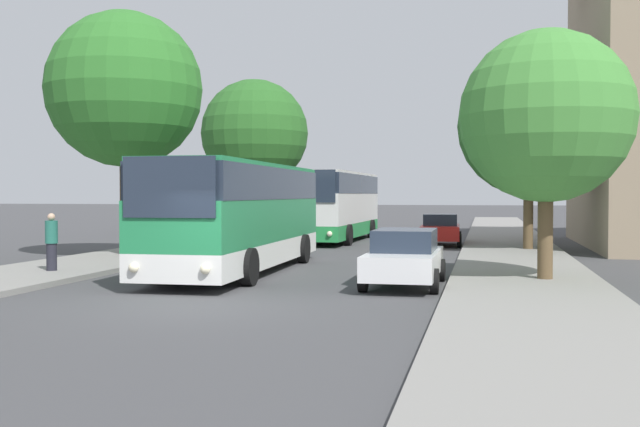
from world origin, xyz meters
TOP-DOWN VIEW (x-y plane):
  - ground_plane at (0.00, 0.00)m, footprint 300.00×300.00m
  - sidewalk_right at (7.00, 0.00)m, footprint 4.00×120.00m
  - bus_front at (-1.45, 6.99)m, footprint 3.03×11.27m
  - bus_middle at (-1.50, 22.58)m, footprint 2.99×10.93m
  - parked_car_right_near at (3.89, 4.56)m, footprint 1.95×4.37m
  - parked_car_right_far at (3.90, 20.36)m, footprint 2.05×4.05m
  - pedestrian_waiting_near at (-6.54, 4.85)m, footprint 0.36×0.36m
  - tree_left_near at (-7.95, 29.24)m, footprint 6.59×6.59m
  - tree_left_far at (-7.22, 10.81)m, footprint 5.79×5.79m
  - tree_right_near at (7.50, 5.78)m, footprint 4.59×4.59m
  - tree_right_mid at (7.68, 17.01)m, footprint 5.81×5.81m

SIDE VIEW (x-z plane):
  - ground_plane at x=0.00m, z-range 0.00..0.00m
  - sidewalk_right at x=7.00m, z-range 0.00..0.15m
  - parked_car_right_far at x=3.90m, z-range 0.03..1.50m
  - parked_car_right_near at x=3.89m, z-range 0.03..1.51m
  - pedestrian_waiting_near at x=-6.54m, z-range 0.16..1.85m
  - bus_front at x=-1.45m, z-range 0.12..3.43m
  - bus_middle at x=-1.50m, z-range 0.12..3.62m
  - tree_right_near at x=7.50m, z-range 1.15..7.76m
  - tree_right_mid at x=7.68m, z-range 1.23..9.22m
  - tree_left_near at x=-7.95m, z-range 1.50..10.80m
  - tree_left_far at x=-7.22m, z-range 1.77..10.82m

